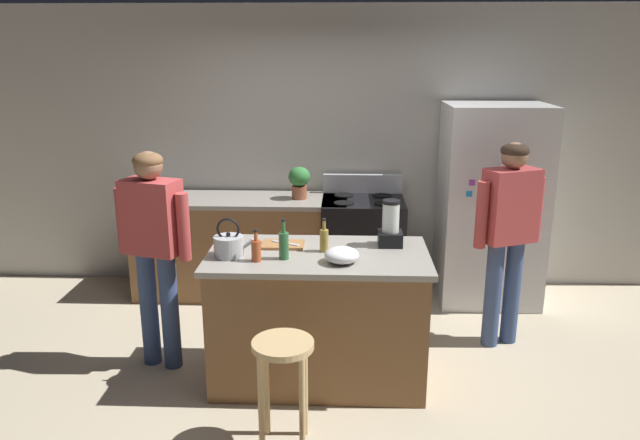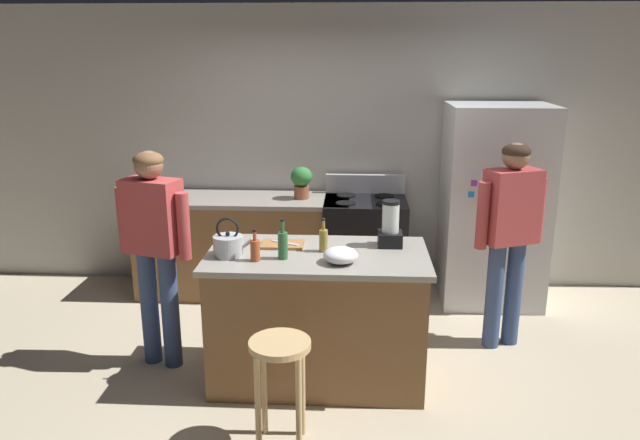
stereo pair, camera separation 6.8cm
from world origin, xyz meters
TOP-DOWN VIEW (x-y plane):
  - ground_plane at (0.00, 0.00)m, footprint 14.00×14.00m
  - back_wall at (0.00, 1.95)m, footprint 8.00×0.10m
  - kitchen_island at (0.00, 0.00)m, footprint 1.52×0.82m
  - back_counter_run at (-0.80, 1.55)m, footprint 2.00×0.64m
  - refrigerator at (1.52, 1.50)m, footprint 0.90×0.73m
  - stove_range at (0.35, 1.52)m, footprint 0.76×0.65m
  - person_by_island_left at (-1.18, 0.14)m, footprint 0.59×0.33m
  - person_by_sink_right at (1.44, 0.59)m, footprint 0.58×0.36m
  - bar_stool at (-0.17, -0.80)m, footprint 0.36×0.36m
  - potted_plant at (-0.24, 1.55)m, footprint 0.20×0.20m
  - blender_appliance at (0.50, 0.19)m, footprint 0.17×0.17m
  - bottle_vinegar at (0.04, 0.04)m, footprint 0.06×0.06m
  - bottle_cooking_sauce at (-0.40, -0.18)m, footprint 0.06×0.06m
  - bottle_olive_oil at (-0.22, -0.13)m, footprint 0.07×0.07m
  - mixing_bowl at (0.16, -0.18)m, footprint 0.23×0.23m
  - tea_kettle at (-0.60, -0.09)m, footprint 0.28×0.20m
  - cutting_board at (-0.26, 0.14)m, footprint 0.30×0.20m
  - chef_knife at (-0.24, 0.14)m, footprint 0.21×0.13m

SIDE VIEW (x-z plane):
  - ground_plane at x=0.00m, z-range 0.00..0.00m
  - back_counter_run at x=-0.80m, z-range 0.00..0.95m
  - kitchen_island at x=0.00m, z-range 0.00..0.95m
  - stove_range at x=0.35m, z-range -0.08..1.05m
  - bar_stool at x=-0.17m, z-range 0.19..0.88m
  - refrigerator at x=1.52m, z-range 0.00..1.83m
  - cutting_board at x=-0.26m, z-range 0.95..0.97m
  - chef_knife at x=-0.24m, z-range 0.97..0.98m
  - person_by_island_left at x=-1.18m, z-range 0.17..1.79m
  - person_by_sink_right at x=1.44m, z-range 0.17..1.80m
  - mixing_bowl at x=0.16m, z-range 0.95..1.05m
  - bottle_cooking_sauce at x=-0.40m, z-range 0.92..1.14m
  - tea_kettle at x=-0.60m, z-range 0.89..1.16m
  - bottle_vinegar at x=0.04m, z-range 0.92..1.15m
  - bottle_olive_oil at x=-0.22m, z-range 0.91..1.19m
  - blender_appliance at x=0.50m, z-range 0.92..1.25m
  - potted_plant at x=-0.24m, z-range 0.97..1.27m
  - back_wall at x=0.00m, z-range 0.00..2.70m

